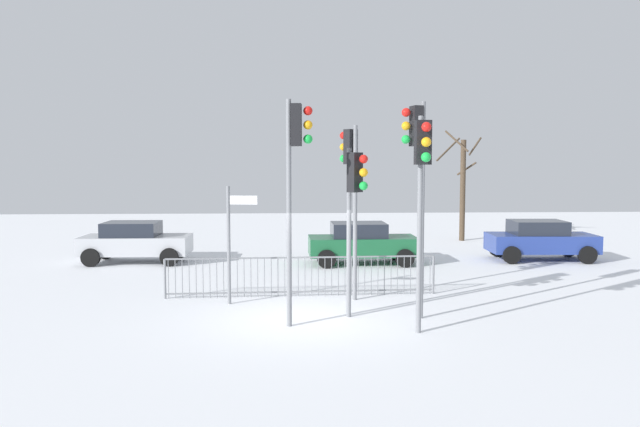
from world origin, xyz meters
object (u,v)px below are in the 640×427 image
at_px(car_silver_near, 135,241).
at_px(bare_tree_left, 462,185).
at_px(traffic_light_rear_right, 351,173).
at_px(car_green_trailing, 362,242).
at_px(direction_sign_post, 231,238).
at_px(traffic_light_mid_right, 417,161).
at_px(traffic_light_rear_left, 354,194).
at_px(traffic_light_foreground_left, 422,175).
at_px(car_blue_mid, 540,240).
at_px(traffic_light_mid_left, 295,161).

relative_size(car_silver_near, bare_tree_left, 0.75).
bearing_deg(bare_tree_left, traffic_light_rear_right, -117.95).
bearing_deg(bare_tree_left, car_green_trailing, -130.37).
height_order(traffic_light_rear_right, direction_sign_post, traffic_light_rear_right).
xyz_separation_m(traffic_light_mid_right, traffic_light_rear_left, (-1.40, 0.13, -0.75)).
bearing_deg(traffic_light_foreground_left, car_green_trailing, -91.95).
bearing_deg(traffic_light_mid_right, car_silver_near, 33.12).
distance_m(traffic_light_foreground_left, car_blue_mid, 11.84).
bearing_deg(car_blue_mid, traffic_light_mid_right, -125.02).
height_order(traffic_light_mid_left, traffic_light_mid_right, traffic_light_mid_right).
bearing_deg(traffic_light_mid_left, car_silver_near, -142.48).
relative_size(traffic_light_rear_right, car_green_trailing, 1.19).
relative_size(traffic_light_rear_left, direction_sign_post, 1.30).
bearing_deg(car_green_trailing, car_blue_mid, 3.36).
distance_m(car_green_trailing, bare_tree_left, 8.54).
bearing_deg(direction_sign_post, traffic_light_mid_right, -12.19).
xyz_separation_m(direction_sign_post, bare_tree_left, (9.44, 12.41, 0.89)).
bearing_deg(traffic_light_mid_right, traffic_light_mid_left, 88.96).
bearing_deg(traffic_light_foreground_left, car_silver_near, -52.66).
distance_m(traffic_light_mid_right, car_blue_mid, 10.78).
bearing_deg(car_green_trailing, traffic_light_foreground_left, -89.85).
xyz_separation_m(traffic_light_mid_left, bare_tree_left, (7.83, 14.63, -1.03)).
bearing_deg(traffic_light_mid_right, traffic_light_foreground_left, 160.99).
bearing_deg(traffic_light_foreground_left, traffic_light_mid_right, -100.11).
relative_size(direction_sign_post, car_blue_mid, 0.77).
xyz_separation_m(traffic_light_mid_left, traffic_light_mid_right, (2.75, 0.53, 0.01)).
distance_m(traffic_light_mid_left, car_blue_mid, 12.95).
distance_m(traffic_light_foreground_left, car_green_trailing, 9.41).
height_order(traffic_light_rear_left, car_green_trailing, traffic_light_rear_left).
bearing_deg(traffic_light_mid_right, traffic_light_rear_left, 72.68).
xyz_separation_m(traffic_light_rear_left, direction_sign_post, (-2.95, 1.56, -1.18)).
bearing_deg(traffic_light_mid_right, traffic_light_rear_right, 19.31).
bearing_deg(direction_sign_post, traffic_light_mid_left, -45.14).
relative_size(traffic_light_mid_right, car_green_trailing, 1.29).
distance_m(traffic_light_mid_right, direction_sign_post, 5.06).
bearing_deg(car_silver_near, traffic_light_mid_right, -44.25).
relative_size(traffic_light_foreground_left, bare_tree_left, 0.90).
bearing_deg(traffic_light_mid_right, car_green_trailing, -9.46).
bearing_deg(traffic_light_foreground_left, traffic_light_rear_left, -52.36).
bearing_deg(car_blue_mid, traffic_light_foreground_left, -121.69).
height_order(traffic_light_mid_right, bare_tree_left, bare_tree_left).
bearing_deg(direction_sign_post, traffic_light_foreground_left, -26.59).
distance_m(direction_sign_post, bare_tree_left, 15.61).
relative_size(traffic_light_foreground_left, direction_sign_post, 1.51).
relative_size(car_green_trailing, bare_tree_left, 0.75).
height_order(traffic_light_foreground_left, traffic_light_rear_right, traffic_light_rear_right).
bearing_deg(car_silver_near, traffic_light_mid_left, -56.89).
distance_m(traffic_light_mid_left, car_silver_near, 10.98).
height_order(car_silver_near, bare_tree_left, bare_tree_left).
height_order(traffic_light_mid_right, traffic_light_rear_right, traffic_light_mid_right).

